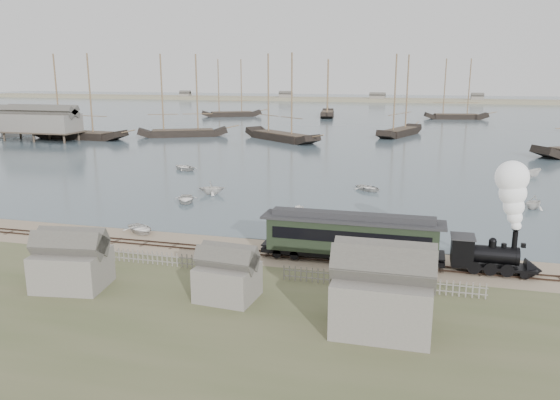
# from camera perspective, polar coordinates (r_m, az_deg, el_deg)

# --- Properties ---
(ground) EXTENTS (600.00, 600.00, 0.00)m
(ground) POSITION_cam_1_polar(r_m,az_deg,el_deg) (51.14, -2.94, -4.78)
(ground) COLOR tan
(ground) RESTS_ON ground
(harbor_water) EXTENTS (600.00, 336.00, 0.06)m
(harbor_water) POSITION_cam_1_polar(r_m,az_deg,el_deg) (217.36, 10.94, 8.92)
(harbor_water) COLOR #445661
(harbor_water) RESTS_ON ground
(rail_track) EXTENTS (120.00, 1.80, 0.16)m
(rail_track) POSITION_cam_1_polar(r_m,az_deg,el_deg) (49.33, -3.65, -5.44)
(rail_track) COLOR #36261D
(rail_track) RESTS_ON ground
(picket_fence_west) EXTENTS (19.00, 0.10, 1.20)m
(picket_fence_west) POSITION_cam_1_polar(r_m,az_deg,el_deg) (47.46, -13.09, -6.59)
(picket_fence_west) COLOR slate
(picket_fence_west) RESTS_ON ground
(picket_fence_east) EXTENTS (15.00, 0.10, 1.20)m
(picket_fence_east) POSITION_cam_1_polar(r_m,az_deg,el_deg) (41.97, 10.52, -9.15)
(picket_fence_east) COLOR slate
(picket_fence_east) RESTS_ON ground
(shed_left) EXTENTS (5.00, 4.00, 4.10)m
(shed_left) POSITION_cam_1_polar(r_m,az_deg,el_deg) (44.49, -20.76, -8.50)
(shed_left) COLOR slate
(shed_left) RESTS_ON ground
(shed_mid) EXTENTS (4.00, 3.50, 3.60)m
(shed_mid) POSITION_cam_1_polar(r_m,az_deg,el_deg) (39.92, -5.46, -10.19)
(shed_mid) COLOR slate
(shed_mid) RESTS_ON ground
(shed_right) EXTENTS (6.00, 5.00, 5.10)m
(shed_right) POSITION_cam_1_polar(r_m,az_deg,el_deg) (36.02, 10.49, -13.09)
(shed_right) COLOR slate
(shed_right) RESTS_ON ground
(far_spit) EXTENTS (500.00, 20.00, 1.80)m
(far_spit) POSITION_cam_1_polar(r_m,az_deg,el_deg) (297.06, 12.07, 9.99)
(far_spit) COLOR gray
(far_spit) RESTS_ON ground
(locomotive) EXTENTS (7.08, 2.64, 8.82)m
(locomotive) POSITION_cam_1_polar(r_m,az_deg,el_deg) (46.30, 22.61, -2.49)
(locomotive) COLOR black
(locomotive) RESTS_ON ground
(passenger_coach) EXTENTS (15.33, 2.96, 3.72)m
(passenger_coach) POSITION_cam_1_polar(r_m,az_deg,el_deg) (46.61, 7.49, -3.69)
(passenger_coach) COLOR black
(passenger_coach) RESTS_ON ground
(beached_dinghy) EXTENTS (4.49, 4.74, 0.80)m
(beached_dinghy) POSITION_cam_1_polar(r_m,az_deg,el_deg) (56.77, -14.36, -2.93)
(beached_dinghy) COLOR silver
(beached_dinghy) RESTS_ON ground
(rowboat_0) EXTENTS (4.91, 4.28, 0.85)m
(rowboat_0) POSITION_cam_1_polar(r_m,az_deg,el_deg) (68.34, -9.82, 0.11)
(rowboat_0) COLOR silver
(rowboat_0) RESTS_ON harbor_water
(rowboat_1) EXTENTS (3.80, 4.10, 1.77)m
(rowboat_1) POSITION_cam_1_polar(r_m,az_deg,el_deg) (72.21, -7.15, 1.29)
(rowboat_1) COLOR silver
(rowboat_1) RESTS_ON harbor_water
(rowboat_2) EXTENTS (3.41, 1.43, 1.29)m
(rowboat_2) POSITION_cam_1_polar(r_m,az_deg,el_deg) (59.41, 1.82, -1.48)
(rowboat_2) COLOR silver
(rowboat_2) RESTS_ON harbor_water
(rowboat_3) EXTENTS (4.55, 4.77, 0.80)m
(rowboat_3) POSITION_cam_1_polar(r_m,az_deg,el_deg) (74.81, 9.23, 1.26)
(rowboat_3) COLOR silver
(rowboat_3) RESTS_ON harbor_water
(rowboat_4) EXTENTS (4.05, 3.98, 1.62)m
(rowboat_4) POSITION_cam_1_polar(r_m,az_deg,el_deg) (70.64, 24.96, -0.21)
(rowboat_4) COLOR silver
(rowboat_4) RESTS_ON harbor_water
(rowboat_5) EXTENTS (3.13, 3.67, 1.37)m
(rowboat_5) POSITION_cam_1_polar(r_m,az_deg,el_deg) (91.39, 24.76, 2.57)
(rowboat_5) COLOR silver
(rowboat_5) RESTS_ON harbor_water
(rowboat_6) EXTENTS (4.93, 5.39, 0.91)m
(rowboat_6) POSITION_cam_1_polar(r_m,az_deg,el_deg) (91.04, -10.02, 3.41)
(rowboat_6) COLOR silver
(rowboat_6) RESTS_ON harbor_water
(schooner_0) EXTENTS (25.80, 8.33, 20.00)m
(schooner_0) POSITION_cam_1_polar(r_m,az_deg,el_deg) (139.64, -20.63, 10.11)
(schooner_0) COLOR black
(schooner_0) RESTS_ON harbor_water
(schooner_1) EXTENTS (21.79, 13.85, 20.00)m
(schooner_1) POSITION_cam_1_polar(r_m,az_deg,el_deg) (137.24, -10.27, 10.70)
(schooner_1) COLOR black
(schooner_1) RESTS_ON harbor_water
(schooner_2) EXTENTS (21.77, 18.88, 20.00)m
(schooner_2) POSITION_cam_1_polar(r_m,az_deg,el_deg) (127.70, 0.09, 10.73)
(schooner_2) COLOR black
(schooner_2) RESTS_ON harbor_water
(schooner_3) EXTENTS (11.18, 20.71, 20.00)m
(schooner_3) POSITION_cam_1_polar(r_m,az_deg,el_deg) (140.23, 12.60, 10.65)
(schooner_3) COLOR black
(schooner_3) RESTS_ON harbor_water
(schooner_6) EXTENTS (20.81, 13.75, 20.00)m
(schooner_6) POSITION_cam_1_polar(r_m,az_deg,el_deg) (196.42, -5.13, 11.59)
(schooner_6) COLOR black
(schooner_6) RESTS_ON harbor_water
(schooner_7) EXTENTS (7.84, 21.43, 20.00)m
(schooner_7) POSITION_cam_1_polar(r_m,az_deg,el_deg) (196.15, 5.02, 11.59)
(schooner_7) COLOR black
(schooner_7) RESTS_ON harbor_water
(schooner_8) EXTENTS (21.17, 8.08, 20.00)m
(schooner_8) POSITION_cam_1_polar(r_m,az_deg,el_deg) (194.35, 18.11, 10.98)
(schooner_8) COLOR black
(schooner_8) RESTS_ON harbor_water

